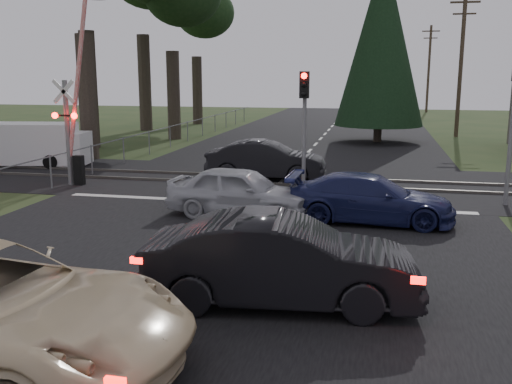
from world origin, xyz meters
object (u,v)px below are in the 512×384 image
(traffic_signal_center, at_px, (304,110))
(utility_pole_far, at_px, (429,67))
(silver_car, at_px, (240,192))
(blue_sedan, at_px, (370,199))
(dark_car_far, at_px, (266,160))
(white_van, at_px, (34,144))
(utility_pole_mid, at_px, (461,63))
(crossing_signal, at_px, (73,129))
(dark_hatchback, at_px, (281,261))

(traffic_signal_center, xyz_separation_m, utility_pole_far, (7.50, 44.32, 1.92))
(silver_car, height_order, blue_sedan, silver_car)
(traffic_signal_center, xyz_separation_m, dark_car_far, (-1.65, 1.66, -2.06))
(traffic_signal_center, relative_size, white_van, 0.81)
(traffic_signal_center, relative_size, dark_car_far, 0.90)
(utility_pole_mid, distance_m, dark_car_far, 20.28)
(utility_pole_mid, bearing_deg, traffic_signal_center, -111.21)
(crossing_signal, distance_m, silver_car, 7.88)
(utility_pole_far, relative_size, dark_car_far, 1.98)
(utility_pole_far, bearing_deg, silver_car, -100.22)
(utility_pole_mid, distance_m, blue_sedan, 24.29)
(utility_pole_far, height_order, white_van, utility_pole_far)
(utility_pole_mid, height_order, dark_hatchback, utility_pole_mid)
(utility_pole_far, distance_m, blue_sedan, 48.84)
(silver_car, bearing_deg, dark_car_far, 9.63)
(utility_pole_mid, bearing_deg, blue_sedan, -102.33)
(traffic_signal_center, relative_size, silver_car, 0.98)
(traffic_signal_center, distance_m, silver_car, 4.86)
(utility_pole_mid, xyz_separation_m, dark_car_far, (-9.15, -17.66, -3.98))
(dark_car_far, bearing_deg, blue_sedan, -146.88)
(dark_hatchback, bearing_deg, white_van, 39.59)
(crossing_signal, relative_size, silver_car, 1.66)
(dark_hatchback, relative_size, dark_car_far, 1.06)
(dark_car_far, bearing_deg, crossing_signal, 109.11)
(crossing_signal, height_order, utility_pole_far, utility_pole_far)
(utility_pole_far, distance_m, dark_hatchback, 55.11)
(silver_car, relative_size, dark_car_far, 0.92)
(crossing_signal, relative_size, utility_pole_mid, 0.77)
(blue_sedan, relative_size, white_van, 0.90)
(utility_pole_far, bearing_deg, blue_sedan, -96.03)
(blue_sedan, distance_m, white_van, 16.28)
(dark_hatchback, xyz_separation_m, silver_car, (-2.20, 6.05, -0.08))
(white_van, bearing_deg, traffic_signal_center, -22.16)
(silver_car, height_order, white_van, white_van)
(utility_pole_far, xyz_separation_m, dark_car_far, (-9.15, -42.66, -3.98))
(crossing_signal, relative_size, white_van, 1.38)
(blue_sedan, bearing_deg, utility_pole_mid, -10.20)
(crossing_signal, bearing_deg, blue_sedan, -16.64)
(crossing_signal, height_order, white_van, crossing_signal)
(crossing_signal, bearing_deg, utility_pole_mid, 52.03)
(dark_hatchback, bearing_deg, utility_pole_far, -12.71)
(dark_hatchback, bearing_deg, silver_car, 14.12)
(crossing_signal, distance_m, traffic_signal_center, 8.36)
(utility_pole_mid, bearing_deg, dark_car_far, -117.39)
(traffic_signal_center, bearing_deg, blue_sedan, -59.69)
(dark_car_far, distance_m, white_van, 10.77)
(dark_car_far, height_order, white_van, white_van)
(blue_sedan, bearing_deg, dark_car_far, 37.24)
(utility_pole_far, relative_size, blue_sedan, 1.98)
(crossing_signal, relative_size, dark_car_far, 1.53)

